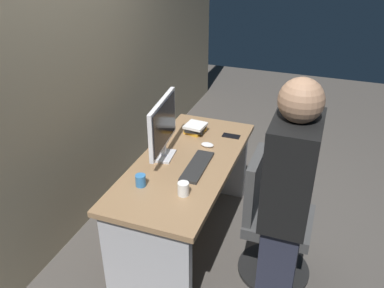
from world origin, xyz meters
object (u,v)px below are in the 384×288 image
Objects in this scene: person_at_desk at (285,217)px; keyboard at (197,166)px; cell_phone at (231,136)px; mouse at (207,145)px; cup_by_monitor at (141,180)px; desk at (186,185)px; book_stack at (195,128)px; office_chair at (271,223)px; cup_near_keyboard at (183,189)px; monitor at (163,126)px; handbag at (290,192)px.

person_at_desk reaches higher than keyboard.
mouse is at bearing 150.74° from cell_phone.
mouse is 0.71m from cup_by_monitor.
desk is at bearing 61.27° from keyboard.
person_at_desk is 1.34m from book_stack.
cell_phone is (0.55, -0.10, -0.01)m from keyboard.
cup_by_monitor is at bearing 174.86° from book_stack.
book_stack is (0.51, 0.20, 0.03)m from keyboard.
cup_by_monitor is 0.97m from cell_phone.
desk is 0.69m from office_chair.
office_chair is 0.70m from cup_near_keyboard.
office_chair is 1.02m from monitor.
cup_near_keyboard is at bearing -142.32° from monitor.
cell_phone is (0.89, -0.07, -0.04)m from cup_near_keyboard.
cup_by_monitor is (0.15, 0.96, -0.07)m from person_at_desk.
cup_near_keyboard is 0.88m from book_stack.
office_chair is 0.65m from keyboard.
cup_near_keyboard is at bearing -176.87° from keyboard.
desk is at bearing 19.09° from cup_near_keyboard.
cup_near_keyboard is at bearing 117.45° from office_chair.
person_at_desk is 0.98m from cup_by_monitor.
person_at_desk reaches higher than desk.
keyboard is 1.16m from handbag.
monitor reaches higher than handbag.
book_stack is at bearing 53.09° from office_chair.
book_stack is at bearing 10.79° from desk.
monitor is 6.03× the size of cup_near_keyboard.
office_chair is at bearing -98.19° from monitor.
desk is at bearing 162.33° from mouse.
desk is 15.41× the size of mouse.
person_at_desk is 3.81× the size of keyboard.
book_stack is 1.38× the size of cell_phone.
book_stack is (0.85, 0.23, -0.00)m from cup_near_keyboard.
monitor is at bearing 169.23° from book_stack.
office_chair is 1.74× the size of monitor.
cup_near_keyboard reaches higher than book_stack.
person_at_desk reaches higher than cell_phone.
cup_by_monitor reaches higher than keyboard.
cup_near_keyboard is at bearing 77.07° from person_at_desk.
mouse is (0.81, 0.72, -0.10)m from person_at_desk.
cell_phone is at bearing -28.83° from mouse.
cell_phone is 0.82m from handbag.
office_chair is 11.53× the size of cup_by_monitor.
office_chair is at bearing -126.91° from book_stack.
person_at_desk reaches higher than mouse.
cell_phone is (0.23, -0.13, -0.01)m from mouse.
cell_phone is (0.61, 0.47, 0.30)m from office_chair.
handbag is (0.73, -0.72, -0.37)m from desk.
keyboard is 4.30× the size of mouse.
cell_phone is at bearing 114.63° from handbag.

